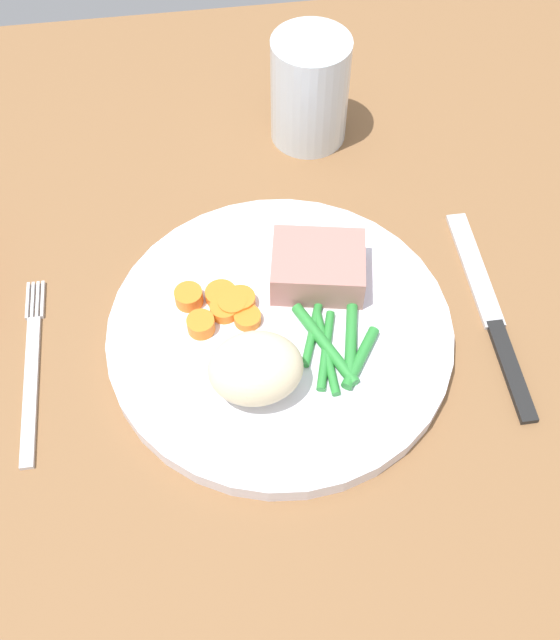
{
  "coord_description": "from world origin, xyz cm",
  "views": [
    {
      "loc": [
        -7.55,
        -31.17,
        52.23
      ],
      "look_at": [
        -3.11,
        0.53,
        4.6
      ],
      "focal_mm": 42.12,
      "sensor_mm": 36.0,
      "label": 1
    }
  ],
  "objects_px": {
    "dinner_plate": "(280,333)",
    "fork": "(32,369)",
    "knife": "(491,315)",
    "meat_portion": "(318,267)",
    "water_glass": "(309,96)"
  },
  "relations": [
    {
      "from": "fork",
      "to": "knife",
      "type": "relative_size",
      "value": 0.81
    },
    {
      "from": "fork",
      "to": "knife",
      "type": "height_order",
      "value": "knife"
    },
    {
      "from": "dinner_plate",
      "to": "meat_portion",
      "type": "distance_m",
      "value": 0.06
    },
    {
      "from": "dinner_plate",
      "to": "meat_portion",
      "type": "relative_size",
      "value": 3.69
    },
    {
      "from": "knife",
      "to": "water_glass",
      "type": "distance_m",
      "value": 0.26
    },
    {
      "from": "dinner_plate",
      "to": "water_glass",
      "type": "bearing_deg",
      "value": 75.47
    },
    {
      "from": "meat_portion",
      "to": "fork",
      "type": "xyz_separation_m",
      "value": [
        -0.23,
        -0.05,
        -0.03
      ]
    },
    {
      "from": "dinner_plate",
      "to": "knife",
      "type": "height_order",
      "value": "dinner_plate"
    },
    {
      "from": "knife",
      "to": "dinner_plate",
      "type": "bearing_deg",
      "value": -177.5
    },
    {
      "from": "meat_portion",
      "to": "water_glass",
      "type": "xyz_separation_m",
      "value": [
        0.02,
        0.19,
        0.01
      ]
    },
    {
      "from": "dinner_plate",
      "to": "water_glass",
      "type": "height_order",
      "value": "water_glass"
    },
    {
      "from": "water_glass",
      "to": "dinner_plate",
      "type": "bearing_deg",
      "value": -104.53
    },
    {
      "from": "meat_portion",
      "to": "knife",
      "type": "distance_m",
      "value": 0.15
    },
    {
      "from": "meat_portion",
      "to": "knife",
      "type": "xyz_separation_m",
      "value": [
        0.14,
        -0.05,
        -0.03
      ]
    },
    {
      "from": "dinner_plate",
      "to": "fork",
      "type": "xyz_separation_m",
      "value": [
        -0.19,
        -0.0,
        -0.01
      ]
    }
  ]
}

